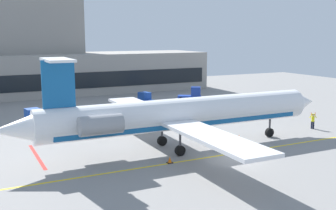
{
  "coord_description": "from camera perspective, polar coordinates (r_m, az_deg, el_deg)",
  "views": [
    {
      "loc": [
        -19.46,
        -26.69,
        10.24
      ],
      "look_at": [
        -0.62,
        10.77,
        3.0
      ],
      "focal_mm": 43.59,
      "sensor_mm": 36.0,
      "label": 1
    }
  ],
  "objects": [
    {
      "name": "ground",
      "position": [
        34.6,
        9.04,
        -7.63
      ],
      "size": [
        120.0,
        120.0,
        0.11
      ],
      "color": "gray"
    },
    {
      "name": "terminal_building",
      "position": [
        74.96,
        -18.67,
        6.81
      ],
      "size": [
        57.33,
        13.97,
        19.2
      ],
      "color": "gray",
      "rests_on": "ground"
    },
    {
      "name": "regional_jet",
      "position": [
        36.39,
        1.46,
        -1.33
      ],
      "size": [
        31.68,
        25.92,
        8.46
      ],
      "color": "white",
      "rests_on": "ground"
    },
    {
      "name": "baggage_tug",
      "position": [
        46.6,
        -18.11,
        -2.1
      ],
      "size": [
        2.43,
        4.06,
        2.28
      ],
      "color": "#1E4CB2",
      "rests_on": "ground"
    },
    {
      "name": "pushback_tractor",
      "position": [
        63.48,
        3.4,
        1.42
      ],
      "size": [
        3.72,
        3.21,
        2.28
      ],
      "color": "#19389E",
      "rests_on": "ground"
    },
    {
      "name": "belt_loader",
      "position": [
        58.61,
        -2.87,
        0.64
      ],
      "size": [
        2.55,
        4.16,
        2.04
      ],
      "color": "#1E4CB2",
      "rests_on": "ground"
    },
    {
      "name": "marshaller",
      "position": [
        47.68,
        19.59,
        -2.06
      ],
      "size": [
        0.8,
        0.41,
        1.83
      ],
      "color": "#191E33",
      "rests_on": "ground"
    },
    {
      "name": "safety_cone_alpha",
      "position": [
        40.86,
        9.9,
        -4.51
      ],
      "size": [
        0.47,
        0.47,
        0.55
      ],
      "color": "orange",
      "rests_on": "ground"
    },
    {
      "name": "safety_cone_bravo",
      "position": [
        33.23,
        0.25,
        -7.7
      ],
      "size": [
        0.47,
        0.47,
        0.55
      ],
      "color": "orange",
      "rests_on": "ground"
    }
  ]
}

